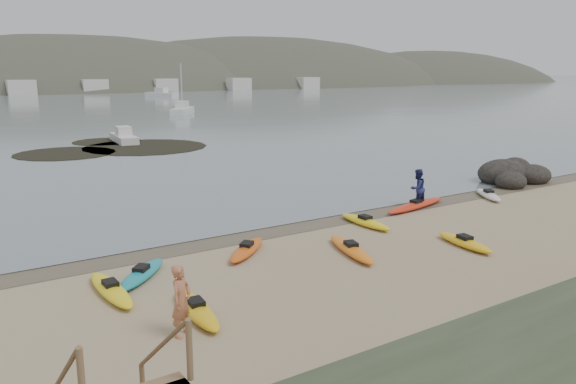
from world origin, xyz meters
TOP-DOWN VIEW (x-y plane):
  - ground at (0.00, 0.00)m, footprint 600.00×600.00m
  - wet_sand at (0.00, -0.30)m, footprint 60.00×60.00m
  - kayaks at (-0.06, -3.36)m, footprint 22.39×8.08m
  - person_west at (-8.15, -7.43)m, footprint 0.84×0.79m
  - person_east at (7.24, -0.80)m, footprint 1.01×0.82m
  - rock_cluster at (17.02, 0.68)m, footprint 5.20×3.81m
  - kelp_mats at (0.90, 29.15)m, footprint 16.30×14.20m
  - moored_boats at (0.68, 83.23)m, footprint 74.71×91.71m
  - far_hills at (39.38, 193.97)m, footprint 550.00×135.00m
  - far_town at (6.00, 145.00)m, footprint 199.00×5.00m

SIDE VIEW (x-z plane):
  - far_hills at x=39.38m, z-range -55.93..24.07m
  - ground at x=0.00m, z-range 0.00..0.00m
  - wet_sand at x=0.00m, z-range 0.00..0.00m
  - kelp_mats at x=0.90m, z-range 0.01..0.05m
  - kayaks at x=-0.06m, z-range 0.00..0.34m
  - rock_cluster at x=17.02m, z-range -0.63..1.09m
  - moored_boats at x=0.68m, z-range -0.08..1.25m
  - person_west at x=-8.15m, z-range 0.00..1.93m
  - person_east at x=7.24m, z-range 0.00..1.94m
  - far_town at x=6.00m, z-range 0.00..4.00m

